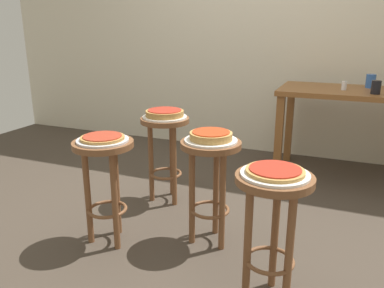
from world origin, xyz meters
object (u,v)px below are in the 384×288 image
(dining_table, at_px, (344,104))
(stool_middle, at_px, (105,170))
(cup_near_edge, at_px, (376,87))
(cup_far_edge, at_px, (371,81))
(stool_rear, at_px, (165,141))
(serving_plate_rear, at_px, (165,117))
(serving_plate_middle, at_px, (103,140))
(stool_leftside, at_px, (210,170))
(pizza_foreground, at_px, (275,171))
(serving_plate_foreground, at_px, (275,174))
(pizza_middle, at_px, (102,137))
(pizza_leftside, at_px, (211,135))
(stool_foreground, at_px, (272,211))
(pizza_rear, at_px, (165,113))
(serving_plate_leftside, at_px, (211,140))
(condiment_shaker, at_px, (344,86))

(dining_table, bearing_deg, stool_middle, -126.47)
(cup_near_edge, bearing_deg, cup_far_edge, 95.33)
(stool_rear, distance_m, serving_plate_rear, 0.18)
(serving_plate_middle, distance_m, stool_rear, 0.68)
(stool_leftside, relative_size, cup_far_edge, 5.60)
(pizza_foreground, distance_m, cup_near_edge, 1.69)
(serving_plate_foreground, bearing_deg, pizza_middle, 171.06)
(serving_plate_middle, height_order, pizza_leftside, pizza_leftside)
(stool_foreground, distance_m, pizza_middle, 1.02)
(serving_plate_rear, bearing_deg, serving_plate_foreground, -41.20)
(serving_plate_middle, xyz_separation_m, serving_plate_rear, (0.06, 0.66, 0.00))
(stool_middle, xyz_separation_m, pizza_rear, (0.06, 0.66, 0.21))
(dining_table, bearing_deg, stool_leftside, -114.77)
(pizza_foreground, relative_size, pizza_rear, 0.95)
(stool_foreground, distance_m, pizza_rear, 1.25)
(stool_foreground, distance_m, stool_middle, 1.00)
(stool_foreground, bearing_deg, stool_leftside, 138.32)
(stool_middle, bearing_deg, stool_rear, 84.60)
(serving_plate_middle, distance_m, pizza_rear, 0.66)
(serving_plate_rear, bearing_deg, pizza_foreground, -41.20)
(dining_table, bearing_deg, pizza_rear, -139.47)
(pizza_foreground, height_order, pizza_leftside, pizza_leftside)
(stool_foreground, relative_size, dining_table, 0.60)
(stool_middle, relative_size, serving_plate_leftside, 2.11)
(pizza_rear, bearing_deg, serving_plate_leftside, -40.77)
(pizza_middle, distance_m, condiment_shaker, 1.99)
(serving_plate_rear, xyz_separation_m, dining_table, (1.15, 0.99, -0.00))
(serving_plate_leftside, bearing_deg, condiment_shaker, 64.88)
(stool_middle, bearing_deg, dining_table, 53.53)
(pizza_middle, xyz_separation_m, condiment_shaker, (1.20, 1.59, 0.14))
(stool_middle, height_order, cup_far_edge, cup_far_edge)
(stool_foreground, relative_size, serving_plate_rear, 2.01)
(pizza_middle, bearing_deg, serving_plate_rear, 84.60)
(pizza_foreground, xyz_separation_m, stool_leftside, (-0.43, 0.38, -0.19))
(serving_plate_rear, bearing_deg, cup_far_edge, 40.34)
(stool_leftside, distance_m, stool_rear, 0.66)
(serving_plate_rear, distance_m, condiment_shaker, 1.48)
(condiment_shaker, bearing_deg, stool_leftside, -115.12)
(pizza_foreground, bearing_deg, dining_table, 82.96)
(serving_plate_leftside, xyz_separation_m, pizza_rear, (-0.50, 0.43, 0.03))
(pizza_middle, height_order, serving_plate_rear, pizza_middle)
(stool_middle, height_order, dining_table, dining_table)
(serving_plate_foreground, bearing_deg, serving_plate_middle, 171.06)
(cup_far_edge, bearing_deg, stool_rear, -139.66)
(cup_near_edge, distance_m, condiment_shaker, 0.25)
(serving_plate_leftside, bearing_deg, stool_middle, -157.94)
(cup_far_edge, bearing_deg, cup_near_edge, -84.67)
(pizza_leftside, bearing_deg, serving_plate_middle, -157.94)
(pizza_rear, distance_m, cup_near_edge, 1.59)
(serving_plate_foreground, xyz_separation_m, serving_plate_leftside, (-0.43, 0.38, 0.00))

